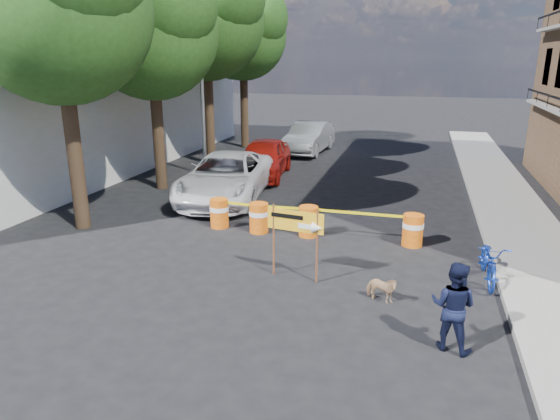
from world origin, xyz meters
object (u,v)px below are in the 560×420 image
Objects in this scene: pedestrian at (453,306)px; barrel_far_right at (413,230)px; barrel_far_left at (219,212)px; sedan_silver at (309,138)px; dog at (381,289)px; detour_sign at (302,228)px; sedan_red at (263,158)px; bicycle at (492,242)px; suv_white at (226,177)px; barrel_mid_right at (308,221)px; barrel_mid_left at (259,217)px.

barrel_far_right is at bearing -63.58° from pedestrian.
barrel_far_left is at bearing 179.70° from barrel_far_right.
barrel_far_right is at bearing -62.32° from sedan_silver.
barrel_far_right is 3.68m from dog.
sedan_red is at bearing 120.23° from detour_sign.
detour_sign is 0.92× the size of bicycle.
sedan_silver reaches higher than barrel_far_right.
pedestrian is at bearing -64.85° from sedan_red.
suv_white reaches higher than barrel_far_right.
barrel_far_left is 4.57m from detour_sign.
dog is at bearing -56.52° from barrel_mid_right.
barrel_mid_left is at bearing -26.08° from pedestrian.
bicycle is 16.88m from sedan_silver.
barrel_far_right is (5.77, -0.03, 0.00)m from barrel_far_left.
barrel_far_right is at bearing -0.30° from barrel_far_left.
barrel_far_left is 1.00× the size of barrel_mid_right.
barrel_far_left is 0.54× the size of pedestrian.
dog is at bearing -66.64° from sedan_red.
barrel_mid_right is 0.54× the size of pedestrian.
barrel_far_left reaches higher than dog.
suv_white is at bearing -99.76° from sedan_red.
bicycle reaches higher than pedestrian.
sedan_silver reaches higher than barrel_mid_right.
detour_sign is at bearing -55.63° from barrel_mid_left.
barrel_mid_left is 0.51× the size of detour_sign.
bicycle reaches higher than barrel_far_right.
sedan_silver reaches higher than barrel_mid_left.
barrel_mid_left is at bearing 132.39° from detour_sign.
pedestrian is at bearing -54.64° from suv_white.
barrel_far_right is at bearing 8.28° from dog.
sedan_red is (-3.55, 6.93, 0.36)m from barrel_mid_right.
barrel_mid_right reaches higher than dog.
sedan_silver is (-5.84, 13.16, 0.35)m from barrel_far_right.
suv_white is at bearing 155.36° from barrel_far_right.
barrel_far_right is (2.96, 0.01, 0.00)m from barrel_mid_right.
bicycle is 0.40× the size of sedan_red.
detour_sign reaches higher than barrel_far_left.
suv_white is at bearing 148.24° from bicycle.
barrel_mid_right is at bearing 156.73° from bicycle.
barrel_mid_right is 2.96m from barrel_far_right.
barrel_mid_right is 6.33m from pedestrian.
bicycle is at bearing -59.49° from sedan_silver.
barrel_far_right is at bearing 0.22° from barrel_mid_right.
bicycle reaches higher than barrel_mid_right.
barrel_mid_left is at bearing -80.28° from sedan_silver.
detour_sign reaches higher than dog.
detour_sign reaches higher than barrel_far_right.
barrel_mid_left is at bearing -178.84° from barrel_far_right.
barrel_far_left is 1.00× the size of barrel_far_right.
pedestrian is at bearing -24.97° from detour_sign.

